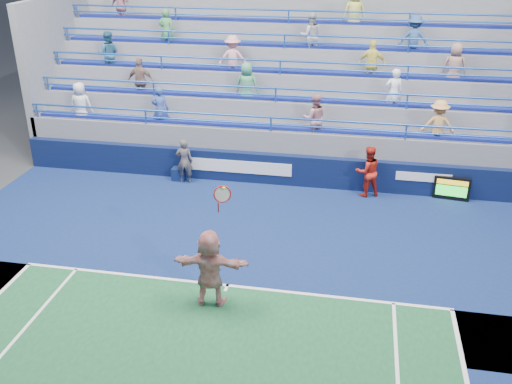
% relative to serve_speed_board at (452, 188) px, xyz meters
% --- Properties ---
extents(ground, '(120.00, 120.00, 0.00)m').
position_rel_serve_speed_board_xyz_m(ground, '(-6.13, -6.27, -0.41)').
color(ground, '#333538').
extents(sponsor_wall, '(18.00, 0.32, 1.10)m').
position_rel_serve_speed_board_xyz_m(sponsor_wall, '(-6.12, 0.23, 0.15)').
color(sponsor_wall, '#091733').
rests_on(sponsor_wall, ground).
extents(bleacher_stand, '(18.00, 5.60, 6.13)m').
position_rel_serve_speed_board_xyz_m(bleacher_stand, '(-6.13, 4.00, 1.14)').
color(bleacher_stand, slate).
rests_on(bleacher_stand, ground).
extents(serve_speed_board, '(1.17, 0.27, 0.80)m').
position_rel_serve_speed_board_xyz_m(serve_speed_board, '(0.00, 0.00, 0.00)').
color(serve_speed_board, black).
rests_on(serve_speed_board, ground).
extents(judge_chair, '(0.47, 0.47, 0.83)m').
position_rel_serve_speed_board_xyz_m(judge_chair, '(-9.34, -0.04, -0.14)').
color(judge_chair, '#0D1B42').
rests_on(judge_chair, ground).
extents(tennis_player, '(1.84, 0.69, 3.12)m').
position_rel_serve_speed_board_xyz_m(tennis_player, '(-6.35, -7.01, 0.57)').
color(tennis_player, silver).
rests_on(tennis_player, ground).
extents(line_judge, '(0.64, 0.48, 1.60)m').
position_rel_serve_speed_board_xyz_m(line_judge, '(-9.06, -0.23, 0.40)').
color(line_judge, '#141838').
rests_on(line_judge, ground).
extents(ball_girl, '(1.04, 0.94, 1.75)m').
position_rel_serve_speed_board_xyz_m(ball_girl, '(-2.76, -0.17, 0.47)').
color(ball_girl, red).
rests_on(ball_girl, ground).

